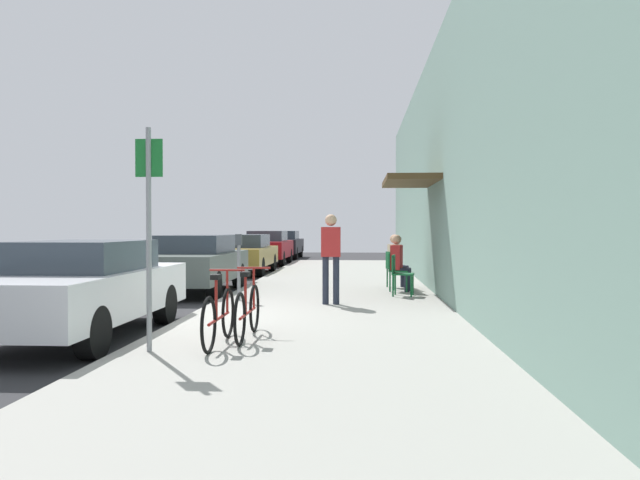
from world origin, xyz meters
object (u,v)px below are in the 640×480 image
object	(u,v)px
cafe_chair_0	(399,272)
seated_patron_1	(399,261)
parked_car_4	(283,244)
parking_meter	(239,262)
street_sign	(149,221)
cafe_chair_2	(394,267)
parked_car_0	(80,287)
pedestrian_standing	(331,251)
parked_car_2	(244,253)
bicycle_1	(219,316)
parked_car_3	(267,247)
cafe_chair_1	(396,269)
seated_patron_2	(397,259)
parked_car_1	(195,263)
bicycle_0	(248,311)

from	to	relation	value
cafe_chair_0	seated_patron_1	distance (m)	1.00
parked_car_4	parking_meter	world-z (taller)	parking_meter
parking_meter	seated_patron_1	world-z (taller)	parking_meter
street_sign	cafe_chair_2	world-z (taller)	street_sign
parked_car_0	parking_meter	size ratio (longest dim) A/B	3.33
parking_meter	pedestrian_standing	xyz separation A→B (m)	(1.86, -0.53, 0.23)
parked_car_2	bicycle_1	bearing A→B (deg)	-80.62
parked_car_3	cafe_chair_1	xyz separation A→B (m)	(4.80, -12.25, -0.13)
parked_car_0	seated_patron_2	distance (m)	8.14
cafe_chair_2	cafe_chair_0	bearing A→B (deg)	-90.10
parked_car_0	bicycle_1	world-z (taller)	parked_car_0
seated_patron_1	pedestrian_standing	xyz separation A→B (m)	(-1.45, -2.53, 0.30)
parking_meter	cafe_chair_2	bearing A→B (deg)	41.35
parked_car_1	street_sign	bearing A→B (deg)	-78.83
cafe_chair_0	seated_patron_1	bearing A→B (deg)	86.52
pedestrian_standing	parked_car_0	bearing A→B (deg)	-137.42
cafe_chair_1	seated_patron_2	xyz separation A→B (m)	(0.06, 0.86, 0.19)
parked_car_0	bicycle_1	bearing A→B (deg)	-24.90
parked_car_3	street_sign	xyz separation A→B (m)	(1.50, -19.38, 0.88)
cafe_chair_2	pedestrian_standing	xyz separation A→B (m)	(-1.39, -3.38, 0.50)
parked_car_0	cafe_chair_1	size ratio (longest dim) A/B	5.06
parked_car_3	pedestrian_standing	distance (m)	15.18
parked_car_4	seated_patron_1	xyz separation A→B (m)	(4.85, -17.69, 0.07)
bicycle_0	parked_car_1	bearing A→B (deg)	110.42
parked_car_3	parked_car_4	size ratio (longest dim) A/B	1.00
cafe_chair_2	parked_car_4	bearing A→B (deg)	105.91
street_sign	pedestrian_standing	bearing A→B (deg)	67.42
parked_car_1	bicycle_0	distance (m)	7.15
cafe_chair_2	seated_patron_2	xyz separation A→B (m)	(0.06, 0.02, 0.19)
parked_car_4	cafe_chair_0	xyz separation A→B (m)	(4.80, -18.67, -0.12)
seated_patron_2	cafe_chair_0	bearing A→B (deg)	-91.85
cafe_chair_1	parking_meter	bearing A→B (deg)	-148.12
parked_car_2	cafe_chair_1	distance (m)	8.28
parked_car_3	street_sign	size ratio (longest dim) A/B	1.69
parking_meter	seated_patron_2	world-z (taller)	parking_meter
seated_patron_2	cafe_chair_2	bearing A→B (deg)	-160.58
parked_car_1	cafe_chair_1	bearing A→B (deg)	-5.49
parking_meter	cafe_chair_1	distance (m)	3.83
cafe_chair_0	parked_car_2	bearing A→B (deg)	121.75
parked_car_4	cafe_chair_0	world-z (taller)	parked_car_4
parked_car_2	pedestrian_standing	bearing A→B (deg)	-69.86
parked_car_4	cafe_chair_1	size ratio (longest dim) A/B	5.06
street_sign	pedestrian_standing	size ratio (longest dim) A/B	1.53
cafe_chair_0	cafe_chair_1	xyz separation A→B (m)	(0.00, 0.99, 0.00)
street_sign	cafe_chair_2	xyz separation A→B (m)	(3.30, 7.98, -1.02)
parking_meter	bicycle_1	world-z (taller)	parking_meter
seated_patron_2	pedestrian_standing	bearing A→B (deg)	-113.01
parked_car_3	seated_patron_1	bearing A→B (deg)	-68.40
parked_car_0	parked_car_2	world-z (taller)	parked_car_0
parked_car_0	pedestrian_standing	xyz separation A→B (m)	(3.41, 3.13, 0.40)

